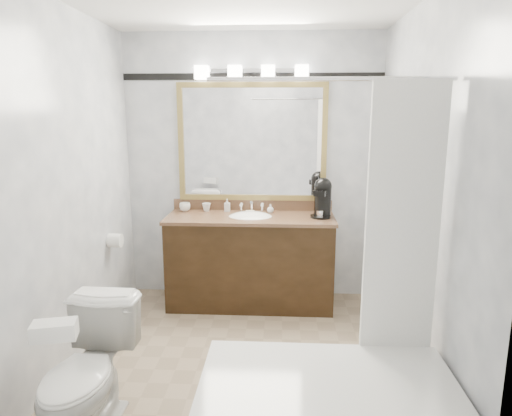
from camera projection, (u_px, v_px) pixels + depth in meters
The scene contains 15 objects.
room at pixel (240, 192), 3.08m from camera, with size 2.42×2.62×2.52m.
vanity at pixel (250, 259), 4.24m from camera, with size 1.53×0.58×0.97m.
mirror at pixel (252, 142), 4.29m from camera, with size 1.40×0.04×1.10m.
vanity_light_bar at pixel (252, 72), 4.10m from camera, with size 1.02×0.14×0.12m.
accent_stripe at pixel (252, 76), 4.17m from camera, with size 2.40×0.01×0.06m, color black.
bathtub at pixel (331, 406), 2.38m from camera, with size 1.30×0.75×1.96m.
tp_roll at pixel (115, 240), 3.91m from camera, with size 0.12×0.12×0.11m, color white.
toilet at pixel (87, 375), 2.49m from camera, with size 0.41×0.72×0.74m, color white.
tissue_box at pixel (54, 330), 2.13m from camera, with size 0.20×0.11×0.08m, color white.
coffee_maker at pixel (323, 197), 4.11m from camera, with size 0.19×0.23×0.35m.
cup_left at pixel (185, 207), 4.35m from camera, with size 0.10×0.10×0.08m, color white.
cup_right at pixel (206, 207), 4.36m from camera, with size 0.08×0.08×0.08m, color white.
soap_bottle_a at pixel (227, 205), 4.35m from camera, with size 0.05×0.05×0.12m, color white.
soap_bottle_b at pixel (270, 209), 4.29m from camera, with size 0.06×0.06×0.08m, color white.
soap_bar at pixel (250, 212), 4.27m from camera, with size 0.08×0.05×0.02m, color beige.
Camera 1 is at (0.28, -3.03, 1.78)m, focal length 32.00 mm.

